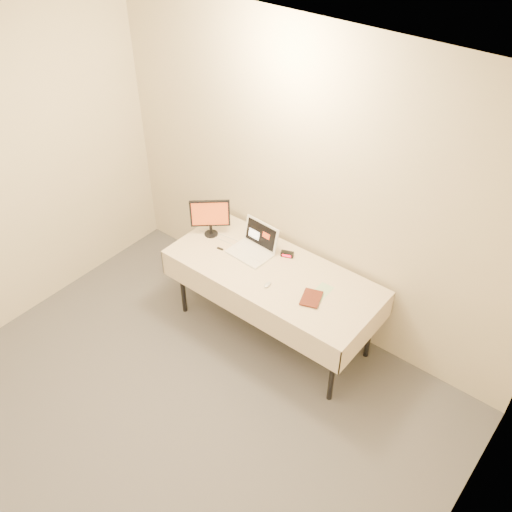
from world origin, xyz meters
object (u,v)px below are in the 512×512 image
Objects in this scene: table at (273,276)px; laptop at (254,246)px; monitor at (210,215)px; book at (303,288)px.

laptop reaches higher than table.
monitor is (-0.46, -0.05, 0.15)m from laptop.
laptop is (-0.29, 0.11, 0.12)m from table.
table is at bearing 144.25° from book.
table is 5.09× the size of monitor.
laptop is at bearing 159.22° from table.
book is (0.67, -0.22, 0.04)m from laptop.
table is 0.80m from monitor.
table is 0.42m from book.
table is 4.90× the size of laptop.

